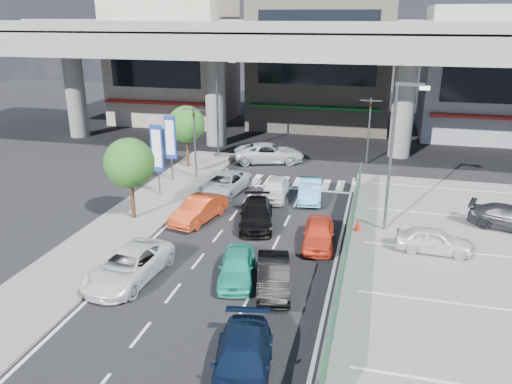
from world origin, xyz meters
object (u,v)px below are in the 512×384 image
(traffic_light_left, at_px, (194,125))
(sedan_black_mid, at_px, (256,214))
(signboard_far, at_px, (170,139))
(hatch_black_mid_right, at_px, (273,276))
(tree_far, at_px, (186,124))
(street_lamp_left, at_px, (219,100))
(traffic_cone, at_px, (358,225))
(sedan_white_mid_left, at_px, (129,266))
(parked_sedan_white, at_px, (434,240))
(taxi_orange_left, at_px, (199,210))
(street_lamp_right, at_px, (395,146))
(sedan_white_front_mid, at_px, (275,189))
(signboard_near, at_px, (157,151))
(taxi_teal_mid, at_px, (237,267))
(taxi_orange_right, at_px, (319,234))
(tree_near, at_px, (129,163))
(wagon_silver_front_left, at_px, (224,184))
(traffic_light_right, at_px, (370,114))
(minivan_navy_back, at_px, (242,363))
(crossing_wagon_silver, at_px, (269,153))
(parked_sedan_dgrey, at_px, (512,218))
(kei_truck_front_right, at_px, (310,190))

(traffic_light_left, relative_size, sedan_black_mid, 1.17)
(signboard_far, relative_size, hatch_black_mid_right, 1.20)
(tree_far, bearing_deg, street_lamp_left, 67.16)
(street_lamp_left, height_order, traffic_cone, street_lamp_left)
(tree_far, relative_size, hatch_black_mid_right, 1.22)
(hatch_black_mid_right, xyz_separation_m, traffic_cone, (3.15, 7.05, -0.23))
(sedan_white_mid_left, xyz_separation_m, parked_sedan_white, (13.27, 6.14, -0.00))
(traffic_light_left, relative_size, taxi_orange_left, 1.24)
(street_lamp_left, bearing_deg, street_lamp_right, -41.63)
(street_lamp_left, relative_size, sedan_white_front_mid, 2.10)
(signboard_near, bearing_deg, taxi_teal_mid, -49.33)
(street_lamp_left, bearing_deg, taxi_orange_right, -55.78)
(tree_near, bearing_deg, wagon_silver_front_left, 55.86)
(traffic_light_right, relative_size, minivan_navy_back, 1.12)
(traffic_light_right, distance_m, sedan_white_front_mid, 11.46)
(tree_near, distance_m, sedan_white_front_mid, 9.37)
(signboard_far, height_order, parked_sedan_white, signboard_far)
(crossing_wagon_silver, xyz_separation_m, parked_sedan_dgrey, (15.78, -9.83, -0.07))
(taxi_orange_left, relative_size, parked_sedan_white, 1.14)
(sedan_white_mid_left, distance_m, parked_sedan_white, 14.62)
(taxi_teal_mid, bearing_deg, signboard_far, 112.77)
(taxi_orange_right, distance_m, sedan_white_front_mid, 7.19)
(sedan_white_front_mid, bearing_deg, street_lamp_left, 123.49)
(traffic_cone, bearing_deg, tree_far, 145.84)
(traffic_light_right, relative_size, hatch_black_mid_right, 1.32)
(traffic_light_right, xyz_separation_m, street_lamp_left, (-11.83, -1.00, 0.83))
(minivan_navy_back, distance_m, sedan_white_mid_left, 8.30)
(signboard_far, xyz_separation_m, traffic_cone, (13.20, -5.59, -2.65))
(signboard_near, distance_m, tree_far, 6.54)
(street_lamp_right, distance_m, sedan_black_mid, 8.31)
(sedan_black_mid, distance_m, sedan_white_front_mid, 4.50)
(tree_far, bearing_deg, taxi_teal_mid, -61.56)
(minivan_navy_back, height_order, taxi_teal_mid, minivan_navy_back)
(street_lamp_left, distance_m, signboard_near, 10.19)
(traffic_light_right, relative_size, signboard_near, 1.11)
(traffic_light_right, bearing_deg, signboard_far, -148.57)
(signboard_near, xyz_separation_m, kei_truck_front_right, (9.54, 1.76, -2.40))
(taxi_teal_mid, distance_m, parked_sedan_white, 9.96)
(taxi_orange_left, relative_size, taxi_orange_right, 1.09)
(minivan_navy_back, bearing_deg, taxi_orange_left, 106.27)
(signboard_far, height_order, crossing_wagon_silver, signboard_far)
(taxi_orange_left, bearing_deg, crossing_wagon_silver, 97.58)
(sedan_black_mid, xyz_separation_m, parked_sedan_white, (9.32, -1.19, 0.04))
(sedan_black_mid, bearing_deg, taxi_teal_mid, -96.45)
(street_lamp_left, distance_m, wagon_silver_front_left, 9.93)
(kei_truck_front_right, bearing_deg, taxi_orange_right, -84.68)
(street_lamp_right, relative_size, tree_near, 1.67)
(sedan_white_mid_left, bearing_deg, taxi_teal_mid, 19.22)
(minivan_navy_back, bearing_deg, tree_near, 120.39)
(sedan_black_mid, bearing_deg, parked_sedan_dgrey, -1.28)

